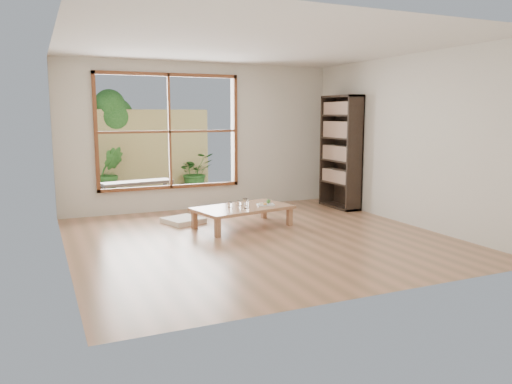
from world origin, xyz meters
TOP-DOWN VIEW (x-y plane):
  - ground at (0.00, 0.00)m, footprint 5.00×5.00m
  - low_table at (0.06, 0.70)m, footprint 1.57×1.09m
  - floor_cushion at (-0.68, 1.35)m, footprint 0.68×0.68m
  - bookshelf at (2.32, 1.48)m, footprint 0.33×0.92m
  - glass_tall at (0.06, 0.55)m, footprint 0.07×0.07m
  - glass_mid at (0.14, 0.78)m, footprint 0.08×0.08m
  - glass_short at (0.06, 0.83)m, footprint 0.06×0.06m
  - glass_small at (-0.13, 0.74)m, footprint 0.06×0.06m
  - food_tray at (0.44, 0.67)m, footprint 0.30×0.25m
  - deck at (-0.60, 3.56)m, footprint 2.80×2.00m
  - garden_bench at (-1.03, 3.30)m, footprint 1.38×0.59m
  - bamboo_fence at (-0.60, 4.56)m, footprint 2.80×0.06m
  - shrub_right at (0.44, 4.32)m, footprint 0.87×0.79m
  - shrub_left at (-1.42, 4.13)m, footprint 0.57×0.46m
  - garden_tree at (-1.28, 4.86)m, footprint 1.04×0.85m

SIDE VIEW (x-z plane):
  - ground at x=0.00m, z-range 0.00..0.00m
  - deck at x=-0.60m, z-range -0.03..0.03m
  - floor_cushion at x=-0.68m, z-range 0.00..0.08m
  - low_table at x=0.06m, z-range 0.12..0.43m
  - food_tray at x=0.44m, z-range 0.29..0.38m
  - glass_short at x=0.06m, z-range 0.32..0.39m
  - glass_small at x=-0.13m, z-range 0.32..0.39m
  - glass_mid at x=0.14m, z-range 0.32..0.42m
  - glass_tall at x=0.06m, z-range 0.32..0.45m
  - garden_bench at x=-1.03m, z-range 0.18..0.60m
  - shrub_right at x=0.44m, z-range 0.03..0.87m
  - shrub_left at x=-1.42m, z-range 0.02..1.06m
  - bamboo_fence at x=-0.60m, z-range 0.00..1.80m
  - bookshelf at x=2.32m, z-range 0.00..2.03m
  - garden_tree at x=-1.28m, z-range 0.52..2.74m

